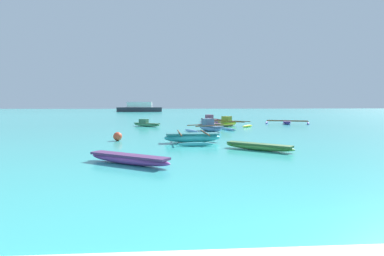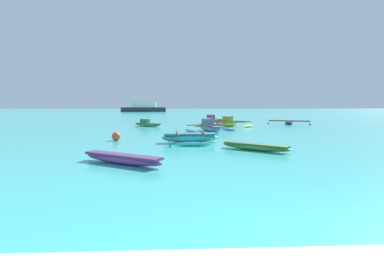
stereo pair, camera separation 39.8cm
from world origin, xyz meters
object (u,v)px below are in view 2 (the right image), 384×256
(mooring_buoy_0, at_px, (116,136))
(distant_ferry, at_px, (144,108))
(moored_boat_3, at_px, (147,124))
(moored_boat_2, at_px, (190,138))
(moored_boat_6, at_px, (213,121))
(moored_boat_1, at_px, (122,158))
(moored_boat_7, at_px, (229,123))
(moored_boat_0, at_px, (255,147))
(moored_boat_5, at_px, (210,127))
(moored_boat_4, at_px, (289,122))

(mooring_buoy_0, distance_m, distant_ferry, 59.88)
(moored_boat_3, bearing_deg, moored_boat_2, -39.07)
(moored_boat_6, distance_m, distant_ferry, 47.87)
(moored_boat_1, xyz_separation_m, moored_boat_7, (6.49, 16.54, 0.12))
(moored_boat_0, relative_size, moored_boat_5, 0.71)
(moored_boat_1, bearing_deg, distant_ferry, 128.56)
(moored_boat_1, xyz_separation_m, moored_boat_4, (12.99, 19.26, -0.02))
(moored_boat_4, bearing_deg, moored_boat_2, 165.03)
(moored_boat_6, relative_size, mooring_buoy_0, 8.65)
(moored_boat_3, xyz_separation_m, moored_boat_6, (6.25, 2.98, 0.08))
(moored_boat_1, relative_size, moored_boat_4, 0.70)
(moored_boat_7, relative_size, mooring_buoy_0, 8.75)
(distant_ferry, bearing_deg, moored_boat_3, -83.28)
(moored_boat_6, bearing_deg, moored_boat_1, -118.26)
(moored_boat_3, bearing_deg, mooring_buoy_0, -59.26)
(moored_boat_5, xyz_separation_m, moored_boat_7, (2.26, 4.80, -0.00))
(moored_boat_4, bearing_deg, moored_boat_6, 108.28)
(moored_boat_1, height_order, moored_boat_5, moored_boat_5)
(moored_boat_2, distance_m, moored_boat_6, 14.61)
(moored_boat_4, height_order, moored_boat_5, moored_boat_5)
(moored_boat_5, height_order, distant_ferry, distant_ferry)
(moored_boat_6, bearing_deg, moored_boat_5, -111.34)
(moored_boat_1, relative_size, moored_boat_2, 0.99)
(moored_boat_4, height_order, moored_boat_7, moored_boat_7)
(distant_ferry, bearing_deg, moored_boat_2, -81.41)
(moored_boat_1, relative_size, moored_boat_6, 0.75)
(moored_boat_0, distance_m, moored_boat_5, 9.12)
(moored_boat_6, xyz_separation_m, mooring_buoy_0, (-6.93, -13.34, -0.07))
(moored_boat_3, height_order, moored_boat_5, moored_boat_5)
(moored_boat_4, distance_m, distant_ferry, 50.80)
(moored_boat_0, bearing_deg, moored_boat_7, 124.16)
(moored_boat_2, height_order, moored_boat_6, moored_boat_6)
(moored_boat_2, height_order, moored_boat_3, moored_boat_3)
(moored_boat_5, distance_m, moored_boat_6, 8.14)
(moored_boat_3, relative_size, moored_boat_4, 0.60)
(moored_boat_2, xyz_separation_m, moored_boat_3, (-3.35, 11.33, -0.03))
(moored_boat_1, xyz_separation_m, moored_boat_2, (2.51, 5.48, 0.07))
(moored_boat_6, height_order, distant_ferry, distant_ferry)
(distant_ferry, bearing_deg, moored_boat_7, -75.16)
(moored_boat_0, height_order, moored_boat_6, moored_boat_6)
(moored_boat_5, bearing_deg, moored_boat_2, -40.46)
(moored_boat_4, height_order, distant_ferry, distant_ferry)
(moored_boat_2, bearing_deg, moored_boat_0, -48.46)
(moored_boat_0, bearing_deg, moored_boat_3, 152.59)
(moored_boat_4, distance_m, moored_boat_6, 7.59)
(moored_boat_1, distance_m, mooring_buoy_0, 6.63)
(moored_boat_5, xyz_separation_m, distant_ferry, (-10.88, 54.37, 0.69))
(distant_ferry, bearing_deg, moored_boat_4, -67.26)
(moored_boat_0, xyz_separation_m, distant_ferry, (-11.87, 63.44, 0.83))
(moored_boat_4, bearing_deg, moored_boat_7, 134.98)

